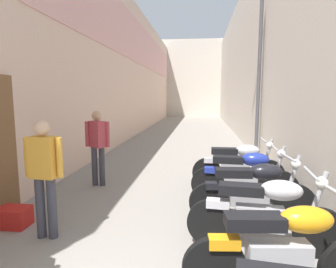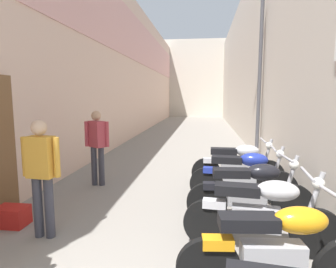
% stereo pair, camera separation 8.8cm
% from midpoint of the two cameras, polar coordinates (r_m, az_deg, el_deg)
% --- Properties ---
extents(ground_plane, '(41.75, 41.75, 0.00)m').
position_cam_midpoint_polar(ground_plane, '(11.47, 2.78, -1.83)').
color(ground_plane, gray).
extents(building_left, '(0.45, 25.75, 6.18)m').
position_cam_midpoint_polar(building_left, '(13.71, -7.74, 12.75)').
color(building_left, beige).
rests_on(building_left, ground).
extents(building_right, '(0.45, 25.75, 6.44)m').
position_cam_midpoint_polar(building_right, '(13.49, 14.85, 13.06)').
color(building_right, beige).
rests_on(building_right, ground).
extents(building_far_end, '(7.81, 2.00, 6.87)m').
position_cam_midpoint_polar(building_far_end, '(27.22, 5.05, 10.84)').
color(building_far_end, beige).
rests_on(building_far_end, ground).
extents(motorcycle_second, '(1.85, 0.58, 1.04)m').
position_cam_midpoint_polar(motorcycle_second, '(2.97, 21.45, -20.46)').
color(motorcycle_second, black).
rests_on(motorcycle_second, ground).
extents(motorcycle_third, '(1.85, 0.58, 1.04)m').
position_cam_midpoint_polar(motorcycle_third, '(3.71, 18.05, -14.51)').
color(motorcycle_third, black).
rests_on(motorcycle_third, ground).
extents(motorcycle_fourth, '(1.85, 0.58, 1.04)m').
position_cam_midpoint_polar(motorcycle_fourth, '(4.45, 15.98, -10.68)').
color(motorcycle_fourth, black).
rests_on(motorcycle_fourth, ground).
extents(motorcycle_fifth, '(1.85, 0.58, 1.04)m').
position_cam_midpoint_polar(motorcycle_fifth, '(5.24, 14.48, -7.84)').
color(motorcycle_fifth, black).
rests_on(motorcycle_fifth, ground).
extents(motorcycle_sixth, '(1.85, 0.58, 1.04)m').
position_cam_midpoint_polar(motorcycle_sixth, '(6.02, 13.42, -5.80)').
color(motorcycle_sixth, black).
rests_on(motorcycle_sixth, ground).
extents(pedestrian_mid_alley, '(0.52, 0.23, 1.57)m').
position_cam_midpoint_polar(pedestrian_mid_alley, '(4.09, -23.98, -6.62)').
color(pedestrian_mid_alley, '#383842').
rests_on(pedestrian_mid_alley, ground).
extents(pedestrian_further_down, '(0.52, 0.36, 1.57)m').
position_cam_midpoint_polar(pedestrian_further_down, '(6.13, -14.22, -1.64)').
color(pedestrian_further_down, '#383842').
rests_on(pedestrian_further_down, ground).
extents(plastic_crate, '(0.44, 0.32, 0.28)m').
position_cam_midpoint_polar(plastic_crate, '(4.87, -28.86, -14.26)').
color(plastic_crate, red).
rests_on(plastic_crate, ground).
extents(street_lamp, '(0.79, 0.18, 4.60)m').
position_cam_midpoint_polar(street_lamp, '(8.37, 16.77, 12.89)').
color(street_lamp, '#47474C').
rests_on(street_lamp, ground).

